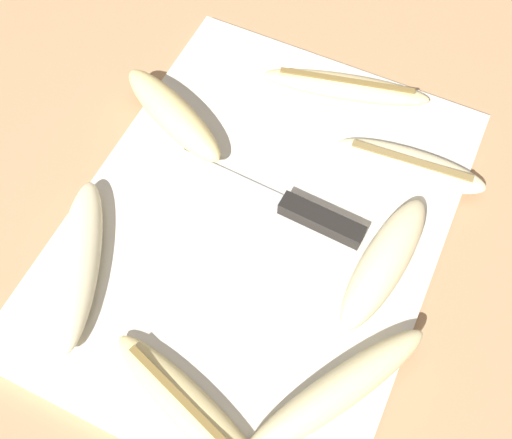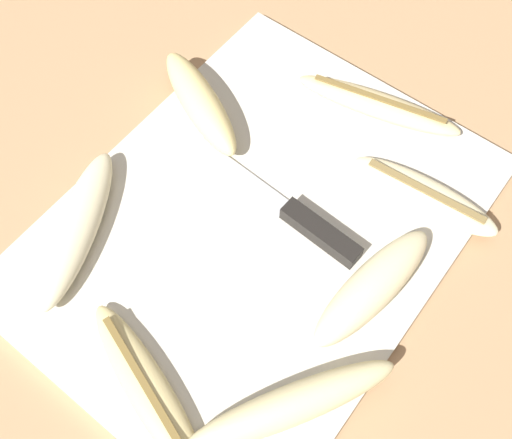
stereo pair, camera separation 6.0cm
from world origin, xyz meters
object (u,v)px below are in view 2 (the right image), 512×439
object	(u,v)px
banana_mellow_near	(378,105)
banana_cream_curved	(373,287)
banana_golden_short	(200,102)
banana_pale_long	(424,195)
banana_bright_far	(77,228)
banana_soft_right	(292,405)
knife	(303,220)
banana_spotted_left	(148,390)

from	to	relation	value
banana_mellow_near	banana_cream_curved	bearing A→B (deg)	-149.34
banana_golden_short	banana_pale_long	size ratio (longest dim) A/B	0.97
banana_bright_far	banana_soft_right	distance (m)	0.27
knife	banana_pale_long	distance (m)	0.13
banana_soft_right	banana_pale_long	bearing A→B (deg)	3.70
banana_golden_short	banana_bright_far	size ratio (longest dim) A/B	0.89
banana_golden_short	banana_soft_right	distance (m)	0.34
banana_mellow_near	banana_golden_short	bearing A→B (deg)	128.72
knife	banana_soft_right	xyz separation A→B (m)	(-0.16, -0.10, 0.01)
banana_mellow_near	banana_soft_right	bearing A→B (deg)	-160.18
knife	banana_pale_long	size ratio (longest dim) A/B	1.32
banana_cream_curved	banana_soft_right	bearing A→B (deg)	-178.33
banana_golden_short	banana_bright_far	bearing A→B (deg)	-179.54
banana_mellow_near	banana_soft_right	size ratio (longest dim) A/B	1.05
knife	banana_soft_right	bearing A→B (deg)	-144.57
banana_bright_far	banana_cream_curved	xyz separation A→B (m)	(0.13, -0.27, 0.00)
knife	banana_mellow_near	world-z (taller)	banana_mellow_near
banana_cream_curved	knife	bearing A→B (deg)	77.38
knife	banana_cream_curved	world-z (taller)	banana_cream_curved
banana_pale_long	banana_cream_curved	xyz separation A→B (m)	(-0.12, -0.01, 0.01)
banana_golden_short	banana_spotted_left	bearing A→B (deg)	-148.35
knife	banana_bright_far	distance (m)	0.23
banana_mellow_near	banana_cream_curved	world-z (taller)	banana_cream_curved
banana_spotted_left	banana_pale_long	bearing A→B (deg)	-15.89
banana_spotted_left	banana_mellow_near	bearing A→B (deg)	1.32
banana_golden_short	banana_bright_far	distance (m)	0.19
knife	banana_mellow_near	distance (m)	0.17
banana_bright_far	banana_soft_right	xyz separation A→B (m)	(-0.01, -0.27, 0.00)
knife	banana_soft_right	size ratio (longest dim) A/B	1.19
knife	banana_cream_curved	xyz separation A→B (m)	(-0.02, -0.10, 0.01)
knife	banana_golden_short	bearing A→B (deg)	78.33
banana_pale_long	banana_mellow_near	bearing A→B (deg)	55.41
banana_pale_long	banana_bright_far	bearing A→B (deg)	134.29
banana_pale_long	banana_soft_right	distance (m)	0.26
knife	banana_spotted_left	size ratio (longest dim) A/B	1.15
knife	banana_spotted_left	world-z (taller)	banana_spotted_left
banana_bright_far	banana_golden_short	bearing A→B (deg)	0.46
knife	banana_golden_short	xyz separation A→B (m)	(0.05, 0.17, 0.01)
knife	banana_cream_curved	bearing A→B (deg)	-99.72
banana_spotted_left	banana_cream_curved	distance (m)	0.23
knife	banana_cream_curved	distance (m)	0.10
knife	banana_soft_right	distance (m)	0.18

